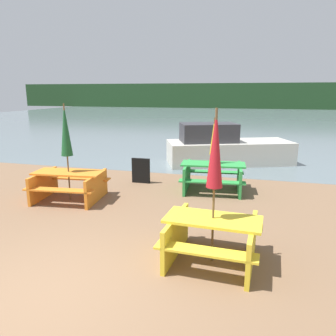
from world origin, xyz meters
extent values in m
plane|color=brown|center=(0.00, 0.00, 0.00)|extent=(60.00, 60.00, 0.00)
cube|color=slate|center=(0.00, 31.95, 0.00)|extent=(60.00, 50.00, 0.00)
cube|color=#1E3D1E|center=(0.00, 51.95, 2.00)|extent=(80.00, 1.60, 4.00)
cube|color=yellow|center=(2.10, 1.55, 0.72)|extent=(1.54, 0.77, 0.04)
cube|color=yellow|center=(2.07, 1.00, 0.44)|extent=(1.52, 0.35, 0.04)
cube|color=yellow|center=(2.13, 2.10, 0.44)|extent=(1.52, 0.35, 0.04)
cube|color=yellow|center=(1.49, 1.58, 0.35)|extent=(0.14, 1.38, 0.70)
cube|color=yellow|center=(2.71, 1.52, 0.35)|extent=(0.14, 1.38, 0.70)
cube|color=orange|center=(-1.81, 3.71, 0.71)|extent=(1.78, 0.87, 0.04)
cube|color=orange|center=(-1.75, 3.17, 0.41)|extent=(1.73, 0.45, 0.04)
cube|color=orange|center=(-1.87, 4.26, 0.41)|extent=(1.73, 0.45, 0.04)
cube|color=orange|center=(-2.52, 3.64, 0.34)|extent=(0.21, 1.38, 0.69)
cube|color=orange|center=(-1.10, 3.79, 0.34)|extent=(0.21, 1.38, 0.69)
cube|color=green|center=(1.59, 5.42, 0.76)|extent=(1.78, 0.86, 0.04)
cube|color=green|center=(1.64, 4.87, 0.40)|extent=(1.74, 0.44, 0.04)
cube|color=green|center=(1.54, 5.96, 0.40)|extent=(1.74, 0.44, 0.04)
cube|color=green|center=(0.87, 5.35, 0.37)|extent=(0.20, 1.38, 0.73)
cube|color=green|center=(2.31, 5.48, 0.37)|extent=(0.20, 1.38, 0.73)
cylinder|color=brown|center=(2.10, 1.55, 1.23)|extent=(0.04, 0.04, 2.45)
cone|color=#A81923|center=(2.10, 1.55, 1.85)|extent=(0.25, 0.25, 1.20)
cylinder|color=brown|center=(1.59, 5.42, 1.01)|extent=(0.04, 0.04, 2.01)
cone|color=gold|center=(1.59, 5.42, 1.52)|extent=(0.22, 0.22, 0.98)
cylinder|color=brown|center=(-1.81, 3.71, 1.20)|extent=(0.04, 0.04, 2.41)
cone|color=#195128|center=(-1.81, 3.71, 1.77)|extent=(0.28, 0.28, 1.27)
cube|color=beige|center=(1.72, 9.16, 0.42)|extent=(4.93, 3.34, 0.85)
cube|color=#333338|center=(0.95, 8.84, 1.19)|extent=(2.34, 1.88, 0.69)
cube|color=black|center=(-0.59, 5.66, 0.38)|extent=(0.55, 0.08, 0.75)
camera|label=1|loc=(2.68, -3.31, 2.69)|focal=35.00mm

